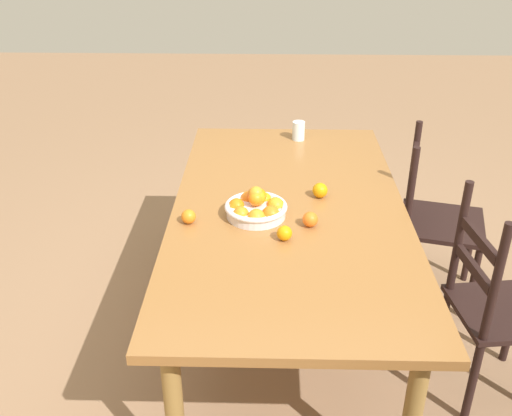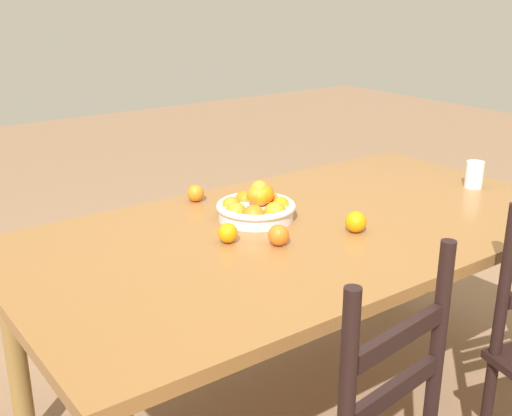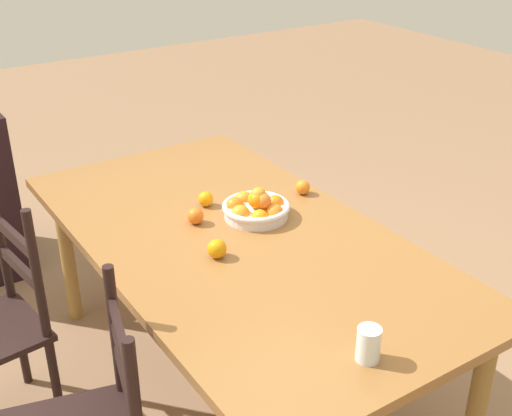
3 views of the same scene
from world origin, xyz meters
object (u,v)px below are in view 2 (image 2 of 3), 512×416
at_px(dining_table, 304,245).
at_px(drinking_glass, 474,175).
at_px(orange_loose_1, 356,222).
at_px(orange_loose_2, 279,235).
at_px(fruit_bowl, 257,207).
at_px(orange_loose_3, 228,233).
at_px(orange_loose_0, 196,193).

distance_m(dining_table, drinking_glass, 0.84).
bearing_deg(drinking_glass, orange_loose_1, 5.66).
bearing_deg(drinking_glass, orange_loose_2, 0.63).
xyz_separation_m(dining_table, fruit_bowl, (0.09, -0.15, 0.12)).
distance_m(fruit_bowl, drinking_glass, 0.95).
bearing_deg(orange_loose_3, dining_table, 174.62).
xyz_separation_m(fruit_bowl, orange_loose_1, (-0.19, 0.29, -0.01)).
bearing_deg(orange_loose_0, drinking_glass, 152.69).
bearing_deg(fruit_bowl, orange_loose_3, 30.75).
bearing_deg(orange_loose_1, fruit_bowl, -57.26).
xyz_separation_m(orange_loose_3, drinking_glass, (-1.12, 0.10, 0.02)).
relative_size(dining_table, orange_loose_2, 29.76).
bearing_deg(fruit_bowl, drinking_glass, 166.52).
relative_size(fruit_bowl, orange_loose_1, 3.89).
bearing_deg(drinking_glass, dining_table, -5.04).
bearing_deg(orange_loose_0, orange_loose_3, 72.44).
bearing_deg(orange_loose_1, drinking_glass, -174.34).
bearing_deg(dining_table, orange_loose_3, -5.38).
bearing_deg(drinking_glass, orange_loose_0, -27.31).
bearing_deg(drinking_glass, orange_loose_3, -5.13).
bearing_deg(fruit_bowl, orange_loose_1, 122.74).
distance_m(orange_loose_0, drinking_glass, 1.12).
height_order(dining_table, drinking_glass, drinking_glass).
height_order(dining_table, orange_loose_2, orange_loose_2).
xyz_separation_m(dining_table, orange_loose_3, (0.29, -0.03, 0.10)).
xyz_separation_m(dining_table, orange_loose_2, (0.18, 0.08, 0.11)).
height_order(orange_loose_2, drinking_glass, drinking_glass).
xyz_separation_m(fruit_bowl, orange_loose_2, (0.09, 0.23, -0.01)).
distance_m(fruit_bowl, orange_loose_2, 0.25).
height_order(orange_loose_1, orange_loose_2, orange_loose_1).
distance_m(dining_table, orange_loose_2, 0.22).
relative_size(fruit_bowl, drinking_glass, 2.57).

